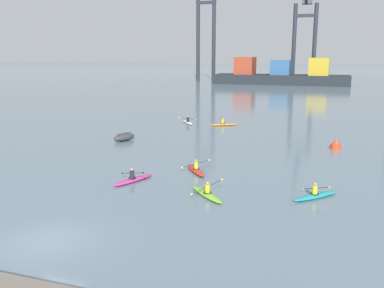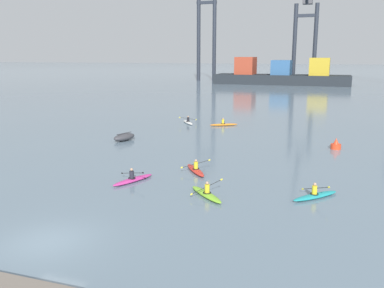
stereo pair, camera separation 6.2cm
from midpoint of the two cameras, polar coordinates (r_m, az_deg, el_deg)
ground_plane at (r=20.18m, az=-19.16°, el=-12.60°), size 800.00×800.00×0.00m
container_barge at (r=123.25m, az=12.15°, el=9.22°), size 37.86×10.17×7.69m
gantry_crane_west at (r=137.59m, az=2.00°, el=16.51°), size 6.48×15.16×37.84m
gantry_crane_west_mid at (r=130.63m, az=15.33°, el=15.26°), size 7.14×19.76×33.85m
capsized_dinghy at (r=41.14m, az=-9.24°, el=0.94°), size 1.82×2.81×0.76m
channel_buoy at (r=39.15m, az=19.19°, el=-0.14°), size 0.90×0.90×1.00m
kayak_magenta at (r=27.79m, az=-8.06°, el=-4.81°), size 2.12×3.39×0.95m
kayak_red at (r=29.79m, az=0.55°, el=-3.53°), size 2.50×3.09×0.95m
kayak_orange at (r=49.43m, az=4.41°, el=2.72°), size 3.24×2.23×0.95m
kayak_teal at (r=25.53m, az=16.64°, el=-6.76°), size 2.71×2.94×1.03m
kayak_white at (r=50.95m, az=-0.53°, el=3.03°), size 2.47×3.11×0.95m
kayak_lime at (r=24.76m, az=2.06°, el=-6.83°), size 2.85×2.80×0.99m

